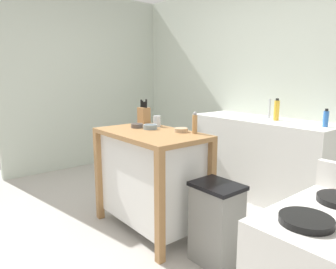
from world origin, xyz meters
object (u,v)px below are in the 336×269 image
Objects in this scene: bowl_ceramic_wide at (181,130)px; bowl_ceramic_small at (150,127)px; drinking_cup at (157,121)px; bottle_dish_soap at (326,119)px; bottle_hand_soap at (277,110)px; bowl_stoneware_deep at (137,126)px; kitchen_island at (151,175)px; sink_faucet at (270,109)px; knife_block at (144,115)px; pepper_grinder at (195,123)px; trash_bin at (216,224)px.

bowl_ceramic_small reaches higher than bowl_ceramic_wide.
drinking_cup is (-0.08, 0.14, 0.03)m from bowl_ceramic_small.
bottle_hand_soap reaches higher than bottle_dish_soap.
bowl_stoneware_deep is (-0.44, -0.17, 0.00)m from bowl_ceramic_wide.
sink_faucet reaches higher than kitchen_island.
knife_block is at bearing -134.34° from bottle_dish_soap.
bowl_stoneware_deep is 1.64m from sink_faucet.
drinking_cup is 0.49m from pepper_grinder.
bowl_ceramic_small is at bearing 19.85° from bowl_stoneware_deep.
bowl_ceramic_small is 0.45m from pepper_grinder.
bowl_stoneware_deep is 0.15m from bowl_ceramic_small.
bowl_stoneware_deep is 0.51× the size of sink_faucet.
knife_block is 2.40× the size of drinking_cup.
kitchen_island is 5.82× the size of bottle_dish_soap.
bottle_hand_soap is (0.30, 1.51, 0.52)m from kitchen_island.
kitchen_island is 0.54m from drinking_cup.
sink_faucet is 0.72m from bottle_dish_soap.
bowl_ceramic_small is at bearing -124.42° from bottle_dish_soap.
bowl_stoneware_deep is 1.19m from trash_bin.
bowl_ceramic_small is at bearing -61.08° from drinking_cup.
sink_faucet is (0.25, 1.54, 0.08)m from bowl_ceramic_small.
sink_faucet is (0.33, 1.40, 0.05)m from drinking_cup.
bowl_stoneware_deep is at bearing -158.29° from pepper_grinder.
kitchen_island is 0.50m from bowl_stoneware_deep.
drinking_cup reaches higher than bowl_ceramic_wide.
bowl_ceramic_small is at bearing 177.90° from trash_bin.
bottle_dish_soap reaches higher than bowl_ceramic_wide.
bowl_stoneware_deep is at bearing -110.57° from bottle_hand_soap.
trash_bin is 2.86× the size of sink_faucet.
knife_block is 0.24m from bowl_stoneware_deep.
bowl_ceramic_small is 0.16m from drinking_cup.
bowl_stoneware_deep is 1.83m from bottle_dish_soap.
bowl_ceramic_small is 1.21× the size of drinking_cup.
bowl_ceramic_wide is 0.32m from bowl_ceramic_small.
pepper_grinder is (0.41, 0.17, 0.07)m from bowl_ceramic_small.
bowl_ceramic_wide is 1.45m from bottle_dish_soap.
bottle_dish_soap is (0.55, 1.24, -0.01)m from pepper_grinder.
sink_faucet is at bearing 75.96° from bowl_stoneware_deep.
bottle_dish_soap is at bearing 86.19° from trash_bin.
trash_bin is (1.15, -0.16, -0.69)m from knife_block.
trash_bin is (0.57, -0.15, -0.62)m from bowl_ceramic_wide.
kitchen_island is 8.02× the size of bowl_ceramic_small.
bottle_hand_soap reaches higher than drinking_cup.
pepper_grinder is at bearing 155.93° from trash_bin.
kitchen_island is 4.24× the size of bottle_hand_soap.
bowl_ceramic_small is 1.49m from bottle_hand_soap.
pepper_grinder reaches higher than bottle_dish_soap.
bottle_dish_soap reaches higher than kitchen_island.
bowl_ceramic_wide is 0.54× the size of sink_faucet.
bowl_ceramic_small is 0.69× the size of pepper_grinder.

